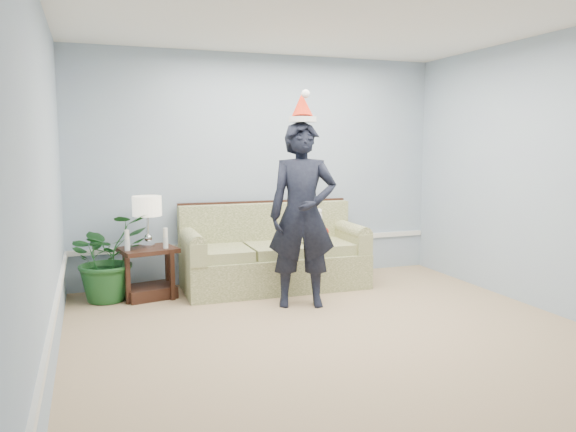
% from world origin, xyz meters
% --- Properties ---
extents(room_shell, '(4.54, 5.04, 2.74)m').
position_xyz_m(room_shell, '(0.00, 0.00, 1.35)').
color(room_shell, tan).
rests_on(room_shell, ground).
extents(wainscot_trim, '(4.49, 4.99, 0.06)m').
position_xyz_m(wainscot_trim, '(-1.18, 1.18, 0.45)').
color(wainscot_trim, white).
rests_on(wainscot_trim, room_shell).
extents(sofa, '(2.08, 0.91, 0.97)m').
position_xyz_m(sofa, '(0.00, 2.07, 0.34)').
color(sofa, '#596630').
rests_on(sofa, room_shell).
extents(side_table, '(0.65, 0.58, 0.54)m').
position_xyz_m(side_table, '(-1.41, 2.05, 0.21)').
color(side_table, '#341B13').
rests_on(side_table, room_shell).
extents(table_lamp, '(0.31, 0.31, 0.55)m').
position_xyz_m(table_lamp, '(-1.39, 2.11, 0.96)').
color(table_lamp, silver).
rests_on(table_lamp, side_table).
extents(candle_pair, '(0.45, 0.06, 0.22)m').
position_xyz_m(candle_pair, '(-1.42, 1.96, 0.64)').
color(candle_pair, silver).
rests_on(candle_pair, side_table).
extents(houseplant, '(1.08, 1.04, 0.93)m').
position_xyz_m(houseplant, '(-1.82, 2.10, 0.46)').
color(houseplant, '#1C5122').
rests_on(houseplant, room_shell).
extents(man, '(0.78, 0.62, 1.86)m').
position_xyz_m(man, '(0.05, 1.23, 0.93)').
color(man, black).
rests_on(man, room_shell).
extents(santa_hat, '(0.33, 0.36, 0.32)m').
position_xyz_m(santa_hat, '(0.05, 1.24, 1.99)').
color(santa_hat, white).
rests_on(santa_hat, man).
extents(teddy_bear, '(0.29, 0.31, 0.41)m').
position_xyz_m(teddy_bear, '(0.45, 1.87, 0.66)').
color(teddy_bear, white).
rests_on(teddy_bear, sofa).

